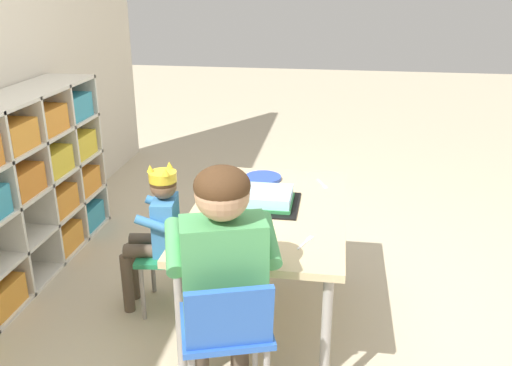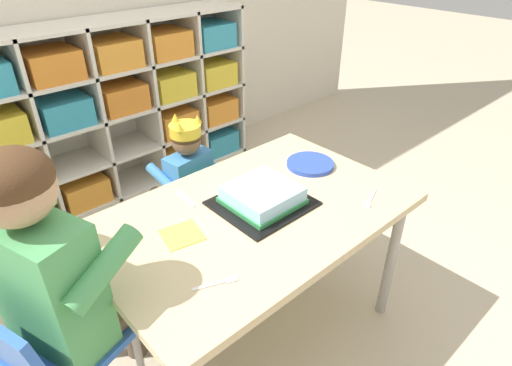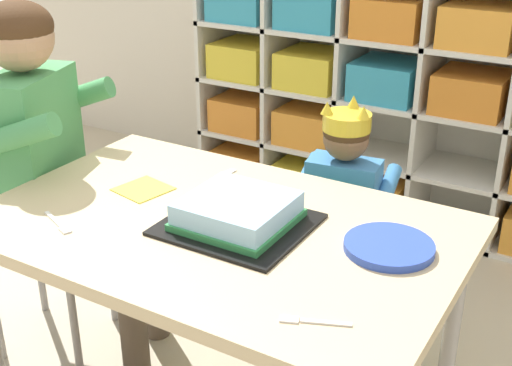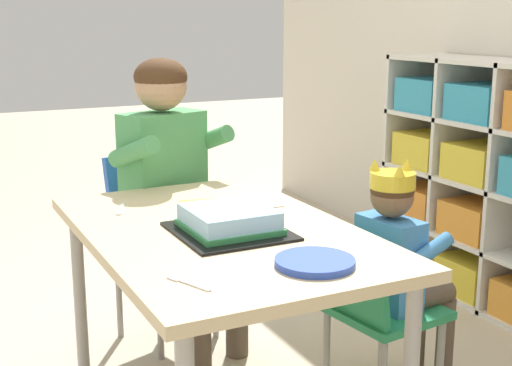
% 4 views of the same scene
% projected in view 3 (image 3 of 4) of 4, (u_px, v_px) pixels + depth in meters
% --- Properties ---
extents(storage_cubby_shelf, '(2.09, 0.34, 1.05)m').
position_uv_depth(storage_cubby_shelf, '(427.00, 106.00, 2.77)').
color(storage_cubby_shelf, silver).
rests_on(storage_cubby_shelf, ground).
extents(activity_table, '(1.13, 0.72, 0.64)m').
position_uv_depth(activity_table, '(218.00, 245.00, 1.61)').
color(activity_table, '#D1B789').
rests_on(activity_table, ground).
extents(classroom_chair_blue, '(0.36, 0.37, 0.58)m').
position_uv_depth(classroom_chair_blue, '(334.00, 252.00, 2.04)').
color(classroom_chair_blue, '#238451').
rests_on(classroom_chair_blue, ground).
extents(child_with_crown, '(0.31, 0.32, 0.80)m').
position_uv_depth(child_with_crown, '(346.00, 194.00, 2.06)').
color(child_with_crown, '#3D7FBC').
rests_on(child_with_crown, ground).
extents(classroom_chair_adult_side, '(0.42, 0.41, 0.72)m').
position_uv_depth(classroom_chair_adult_side, '(29.00, 211.00, 2.04)').
color(classroom_chair_adult_side, blue).
rests_on(classroom_chair_adult_side, ground).
extents(adult_helper_seated, '(0.48, 0.46, 1.08)m').
position_uv_depth(adult_helper_seated, '(54.00, 146.00, 1.93)').
color(adult_helper_seated, '#4C9E5B').
rests_on(adult_helper_seated, ground).
extents(birthday_cake_on_tray, '(0.32, 0.30, 0.07)m').
position_uv_depth(birthday_cake_on_tray, '(238.00, 214.00, 1.56)').
color(birthday_cake_on_tray, black).
rests_on(birthday_cake_on_tray, activity_table).
extents(paper_plate_stack, '(0.20, 0.20, 0.02)m').
position_uv_depth(paper_plate_stack, '(389.00, 246.00, 1.46)').
color(paper_plate_stack, blue).
rests_on(paper_plate_stack, activity_table).
extents(paper_napkin_square, '(0.15, 0.15, 0.00)m').
position_uv_depth(paper_napkin_square, '(143.00, 189.00, 1.75)').
color(paper_napkin_square, '#F4DB4C').
rests_on(paper_napkin_square, activity_table).
extents(fork_by_napkin, '(0.13, 0.06, 0.00)m').
position_uv_depth(fork_by_napkin, '(310.00, 321.00, 1.23)').
color(fork_by_napkin, white).
rests_on(fork_by_napkin, activity_table).
extents(fork_at_table_front_edge, '(0.13, 0.06, 0.00)m').
position_uv_depth(fork_at_table_front_edge, '(58.00, 224.00, 1.58)').
color(fork_at_table_front_edge, white).
rests_on(fork_at_table_front_edge, activity_table).
extents(fork_beside_plate_stack, '(0.03, 0.12, 0.00)m').
position_uv_depth(fork_beside_plate_stack, '(222.00, 176.00, 1.83)').
color(fork_beside_plate_stack, white).
rests_on(fork_beside_plate_stack, activity_table).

